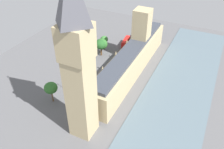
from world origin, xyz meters
TOP-DOWN VIEW (x-y plane):
  - ground_plane at (0.00, 0.00)m, footprint 145.04×145.04m
  - river_thames at (-28.27, 0.00)m, footprint 29.95×130.53m
  - parliament_building at (-1.99, -1.96)m, footprint 11.39×75.04m
  - clock_tower at (-1.14, 44.01)m, footprint 9.27×9.27m
  - double_decker_bus_leading at (11.05, -24.46)m, footprint 3.56×10.70m
  - car_silver_far_end at (10.35, 12.63)m, footprint 2.27×4.62m
  - car_white_midblock at (12.49, 24.64)m, footprint 1.87×4.74m
  - pedestrian_opposite_hall at (5.49, -25.18)m, footprint 0.61×0.67m
  - pedestrian_by_river_gate at (5.96, 23.51)m, footprint 0.64×0.57m
  - pedestrian_under_trees at (5.80, -0.86)m, footprint 0.55×0.64m
  - plane_tree_near_tower at (19.44, -8.78)m, footprint 6.93×6.93m
  - plane_tree_kerbside at (19.40, -7.85)m, footprint 6.48×6.48m
  - plane_tree_corner at (20.02, 35.90)m, footprint 5.79×5.79m
  - plane_tree_trailing at (21.09, -15.38)m, footprint 4.55×4.55m
  - street_lamp_slot_10 at (20.30, -7.43)m, footprint 0.56×0.56m
  - street_lamp_slot_11 at (20.49, 26.39)m, footprint 0.56×0.56m

SIDE VIEW (x-z plane):
  - ground_plane at x=0.00m, z-range 0.00..0.00m
  - river_thames at x=-28.27m, z-range 0.00..0.25m
  - pedestrian_by_river_gate at x=5.96m, z-range -0.08..1.44m
  - pedestrian_under_trees at x=5.80m, z-range -0.08..1.52m
  - pedestrian_opposite_hall at x=5.49m, z-range -0.08..1.52m
  - car_silver_far_end at x=10.35m, z-range 0.02..1.76m
  - car_white_midblock at x=12.49m, z-range 0.02..1.76m
  - double_decker_bus_leading at x=11.05m, z-range 0.26..5.01m
  - street_lamp_slot_11 at x=20.49m, z-range 1.27..7.79m
  - street_lamp_slot_10 at x=20.30m, z-range 1.31..8.26m
  - plane_tree_trailing at x=21.09m, z-range 2.23..10.71m
  - plane_tree_near_tower at x=19.44m, z-range 2.00..11.94m
  - plane_tree_kerbside at x=19.40m, z-range 2.20..12.18m
  - plane_tree_corner at x=20.02m, z-range 2.50..12.53m
  - parliament_building at x=-1.99m, z-range -6.69..22.36m
  - clock_tower at x=-1.14m, z-range 1.12..63.49m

